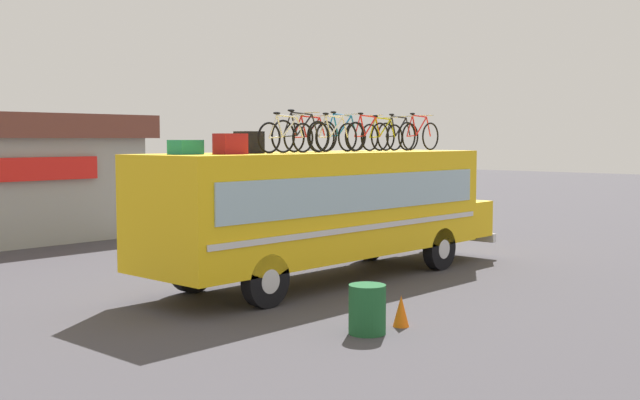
{
  "coord_description": "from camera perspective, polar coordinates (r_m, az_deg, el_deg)",
  "views": [
    {
      "loc": [
        -13.22,
        -12.03,
        3.28
      ],
      "look_at": [
        -0.06,
        0.0,
        1.88
      ],
      "focal_mm": 43.89,
      "sensor_mm": 36.0,
      "label": 1
    }
  ],
  "objects": [
    {
      "name": "rooftop_bicycle_8",
      "position": [
        20.22,
        5.72,
        4.71
      ],
      "size": [
        1.75,
        0.44,
        0.95
      ],
      "color": "black",
      "rests_on": "bus"
    },
    {
      "name": "rooftop_bicycle_7",
      "position": [
        19.67,
        4.56,
        4.67
      ],
      "size": [
        1.69,
        0.44,
        0.9
      ],
      "color": "black",
      "rests_on": "bus"
    },
    {
      "name": "rooftop_bicycle_9",
      "position": [
        20.67,
        7.22,
        4.73
      ],
      "size": [
        1.8,
        0.44,
        0.98
      ],
      "color": "black",
      "rests_on": "bus"
    },
    {
      "name": "luggage_bag_2",
      "position": [
        15.52,
        -6.55,
        4.09
      ],
      "size": [
        0.6,
        0.39,
        0.41
      ],
      "primitive_type": "cube",
      "color": "maroon",
      "rests_on": "bus"
    },
    {
      "name": "rooftop_bicycle_1",
      "position": [
        16.6,
        -2.48,
        4.69
      ],
      "size": [
        1.66,
        0.44,
        0.87
      ],
      "color": "black",
      "rests_on": "bus"
    },
    {
      "name": "rooftop_bicycle_6",
      "position": [
        19.2,
        3.48,
        4.74
      ],
      "size": [
        1.7,
        0.44,
        0.94
      ],
      "color": "black",
      "rests_on": "bus"
    },
    {
      "name": "traffic_cone",
      "position": [
        13.86,
        5.93,
        -8.05
      ],
      "size": [
        0.29,
        0.29,
        0.55
      ],
      "primitive_type": "cone",
      "color": "orange",
      "rests_on": "ground"
    },
    {
      "name": "luggage_bag_1",
      "position": [
        15.42,
        -9.78,
        3.81
      ],
      "size": [
        0.55,
        0.46,
        0.28
      ],
      "primitive_type": "cube",
      "color": "#1E7F66",
      "rests_on": "bus"
    },
    {
      "name": "luggage_bag_3",
      "position": [
        16.41,
        -5.2,
        4.21
      ],
      "size": [
        0.44,
        0.48,
        0.46
      ],
      "primitive_type": "cube",
      "color": "black",
      "rests_on": "bus"
    },
    {
      "name": "trash_bin",
      "position": [
        13.29,
        3.46,
        -7.96
      ],
      "size": [
        0.63,
        0.63,
        0.84
      ],
      "primitive_type": "cylinder",
      "color": "#1E592D",
      "rests_on": "ground"
    },
    {
      "name": "bus",
      "position": [
        18.1,
        0.59,
        -0.38
      ],
      "size": [
        10.44,
        2.62,
        2.98
      ],
      "color": "yellow",
      "rests_on": "ground"
    },
    {
      "name": "rooftop_bicycle_4",
      "position": [
        18.17,
        0.99,
        4.72
      ],
      "size": [
        1.67,
        0.44,
        0.91
      ],
      "color": "black",
      "rests_on": "bus"
    },
    {
      "name": "rooftop_bicycle_5",
      "position": [
        18.79,
        1.59,
        4.77
      ],
      "size": [
        1.82,
        0.44,
        0.96
      ],
      "color": "black",
      "rests_on": "bus"
    },
    {
      "name": "rooftop_bicycle_2",
      "position": [
        17.08,
        -1.41,
        4.78
      ],
      "size": [
        1.81,
        0.44,
        0.94
      ],
      "color": "black",
      "rests_on": "bus"
    },
    {
      "name": "rooftop_bicycle_3",
      "position": [
        17.84,
        -0.75,
        4.7
      ],
      "size": [
        1.69,
        0.44,
        0.89
      ],
      "color": "black",
      "rests_on": "bus"
    },
    {
      "name": "ground_plane",
      "position": [
        18.18,
        0.13,
        -5.91
      ],
      "size": [
        120.0,
        120.0,
        0.0
      ],
      "primitive_type": "plane",
      "color": "#423F44"
    }
  ]
}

